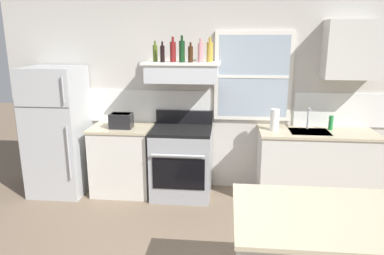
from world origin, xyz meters
name	(u,v)px	position (x,y,z in m)	size (l,w,h in m)	color
back_wall	(206,90)	(0.03, 2.23, 1.35)	(5.40, 0.11, 2.70)	beige
refrigerator	(58,131)	(-1.90, 1.84, 0.84)	(0.70, 0.72, 1.68)	#B7BABC
counter_left_of_stove	(123,159)	(-1.05, 1.90, 0.46)	(0.79, 0.63, 0.91)	silver
toaster	(121,120)	(-1.03, 1.83, 1.01)	(0.30, 0.20, 0.19)	black
stove_range	(182,162)	(-0.25, 1.86, 0.46)	(0.76, 0.69, 1.09)	#9EA0A5
range_hood_shelf	(182,72)	(-0.25, 1.96, 1.62)	(0.96, 0.52, 0.24)	silver
bottle_olive_oil_square	(155,53)	(-0.60, 2.00, 1.85)	(0.06, 0.06, 0.25)	#4C601E
bottle_balsamic_dark	(162,54)	(-0.49, 1.90, 1.85)	(0.06, 0.06, 0.25)	black
bottle_red_label_wine	(173,51)	(-0.36, 1.95, 1.87)	(0.07, 0.07, 0.31)	maroon
bottle_dark_green_wine	(182,51)	(-0.24, 1.92, 1.88)	(0.07, 0.07, 0.32)	#143819
bottle_brown_stout	(191,54)	(-0.14, 1.91, 1.85)	(0.06, 0.06, 0.24)	#381E0F
bottle_rose_pink	(201,52)	(-0.02, 1.94, 1.87)	(0.07, 0.07, 0.29)	#C67F84
bottle_champagne_gold_foil	(210,52)	(0.09, 2.01, 1.87)	(0.08, 0.08, 0.30)	#B29333
counter_right_with_sink	(314,166)	(1.45, 1.90, 0.46)	(1.43, 0.63, 0.91)	silver
sink_faucet	(309,116)	(1.35, 2.00, 1.08)	(0.03, 0.17, 0.28)	silver
paper_towel_roll	(275,120)	(0.92, 1.90, 1.04)	(0.11, 0.11, 0.27)	white
dish_soap_bottle	(331,123)	(1.63, 2.00, 1.00)	(0.06, 0.06, 0.18)	#268C3F
upper_cabinet_right	(352,50)	(1.80, 2.04, 1.90)	(0.64, 0.32, 0.70)	silver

